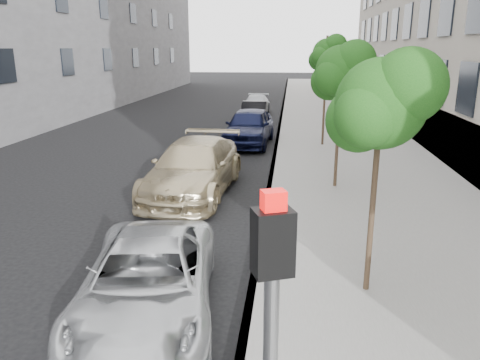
% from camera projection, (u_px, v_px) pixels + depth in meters
% --- Properties ---
extents(ground, '(160.00, 160.00, 0.00)m').
position_uv_depth(ground, '(170.00, 333.00, 7.28)').
color(ground, black).
rests_on(ground, ground).
extents(sidewalk, '(6.40, 72.00, 0.14)m').
position_uv_depth(sidewalk, '(331.00, 116.00, 29.76)').
color(sidewalk, gray).
rests_on(sidewalk, ground).
extents(curb, '(0.15, 72.00, 0.14)m').
position_uv_depth(curb, '(282.00, 116.00, 30.09)').
color(curb, '#9E9B93').
rests_on(curb, ground).
extents(tree_near, '(1.79, 1.59, 4.17)m').
position_uv_depth(tree_near, '(383.00, 103.00, 7.44)').
color(tree_near, '#38281C').
rests_on(tree_near, sidewalk).
extents(tree_mid, '(1.83, 1.63, 4.38)m').
position_uv_depth(tree_mid, '(342.00, 71.00, 13.61)').
color(tree_mid, '#38281C').
rests_on(tree_mid, sidewalk).
extents(tree_far, '(1.57, 1.37, 4.71)m').
position_uv_depth(tree_far, '(327.00, 53.00, 19.70)').
color(tree_far, '#38281C').
rests_on(tree_far, sidewalk).
extents(minivan, '(2.76, 4.82, 1.27)m').
position_uv_depth(minivan, '(148.00, 281.00, 7.59)').
color(minivan, silver).
rests_on(minivan, ground).
extents(suv, '(2.58, 5.62, 1.59)m').
position_uv_depth(suv, '(194.00, 168.00, 14.06)').
color(suv, '#C8B78F').
rests_on(suv, ground).
extents(sedan_blue, '(2.24, 4.95, 1.65)m').
position_uv_depth(sedan_blue, '(249.00, 127.00, 21.23)').
color(sedan_blue, black).
rests_on(sedan_blue, ground).
extents(sedan_black, '(1.44, 4.00, 1.31)m').
position_uv_depth(sedan_black, '(254.00, 113.00, 26.74)').
color(sedan_black, black).
rests_on(sedan_black, ground).
extents(sedan_rear, '(1.76, 4.22, 1.22)m').
position_uv_depth(sedan_rear, '(256.00, 105.00, 31.26)').
color(sedan_rear, '#B1B3B9').
rests_on(sedan_rear, ground).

